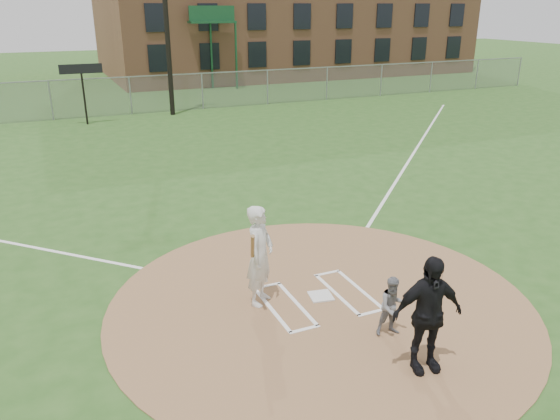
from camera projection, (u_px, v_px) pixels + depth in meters
name	position (u px, v px, depth m)	size (l,w,h in m)	color
ground	(320.00, 303.00, 10.89)	(140.00, 140.00, 0.00)	#28501B
dirt_circle	(320.00, 303.00, 10.89)	(8.40, 8.40, 0.02)	#966C47
home_plate	(321.00, 296.00, 11.08)	(0.45, 0.45, 0.03)	silver
foul_line_first	(414.00, 153.00, 21.99)	(0.10, 24.00, 0.01)	white
catcher	(393.00, 306.00, 9.65)	(0.55, 0.43, 1.12)	slate
umpire	(427.00, 314.00, 8.58)	(1.17, 0.49, 2.00)	black
batters_boxes	(317.00, 298.00, 11.01)	(2.08, 1.88, 0.01)	white
batter_at_plate	(260.00, 255.00, 10.55)	(0.87, 1.13, 2.04)	silver
outfield_fence	(131.00, 95.00, 29.38)	(56.08, 0.08, 2.03)	slate
scoreboard_sign	(82.00, 75.00, 26.41)	(2.00, 0.10, 2.93)	black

